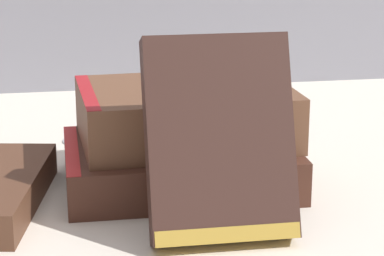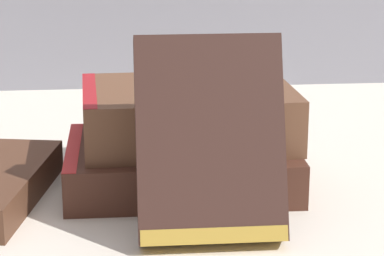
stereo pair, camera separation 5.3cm
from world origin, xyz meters
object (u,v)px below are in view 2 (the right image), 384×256
Objects in this scene: pocket_watch at (223,90)px; reading_glasses at (119,137)px; book_flat_top at (182,114)px; book_flat_bottom at (175,164)px; book_leaning_front at (210,146)px.

reading_glasses is (-0.09, 0.16, -0.09)m from pocket_watch.
reading_glasses is (-0.06, 0.14, -0.06)m from book_flat_top.
reading_glasses is at bearing 110.85° from book_flat_top.
reading_glasses is at bearing 108.98° from book_flat_bottom.
book_leaning_front is 0.28m from reading_glasses.
book_flat_bottom is 0.16m from reading_glasses.
pocket_watch is (0.02, 0.10, 0.02)m from book_leaning_front.
book_flat_top is 1.90× the size of reading_glasses.
book_flat_top reaches higher than book_flat_bottom.
pocket_watch is at bearing -20.89° from book_flat_bottom.
book_leaning_front reaches higher than book_flat_bottom.
reading_glasses is at bearing 119.73° from pocket_watch.
book_leaning_front reaches higher than pocket_watch.
book_leaning_front is 0.10m from pocket_watch.
pocket_watch reaches higher than reading_glasses.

